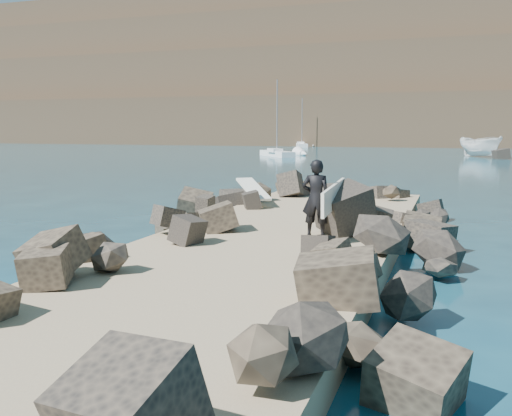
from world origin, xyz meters
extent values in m
plane|color=#0F384C|center=(0.00, 0.00, 0.00)|extent=(800.00, 800.00, 0.00)
cube|color=#8C7759|center=(0.00, -2.00, 0.30)|extent=(6.00, 26.00, 0.60)
cube|color=black|center=(-2.90, -1.50, 0.50)|extent=(2.60, 22.00, 1.00)
cube|color=black|center=(2.90, -1.50, 0.50)|extent=(2.60, 22.00, 1.00)
cube|color=#2D4919|center=(10.00, 160.00, 16.00)|extent=(360.00, 140.00, 32.00)
cube|color=white|center=(-2.55, 6.00, 1.04)|extent=(1.98, 2.40, 0.08)
imported|color=white|center=(7.10, 58.56, 1.24)|extent=(5.89, 6.54, 2.48)
imported|color=black|center=(1.03, 0.63, 1.58)|extent=(0.75, 0.53, 1.96)
cube|color=white|center=(1.48, 0.63, 1.63)|extent=(0.11, 2.43, 0.76)
cube|color=white|center=(-15.99, 52.55, 0.25)|extent=(6.06, 7.12, 0.80)
cylinder|color=gray|center=(-15.99, 52.55, 4.83)|extent=(0.12, 0.12, 8.47)
cube|color=white|center=(-15.99, 51.82, 0.75)|extent=(2.30, 2.46, 0.44)
cube|color=white|center=(-21.99, 87.38, 0.25)|extent=(3.92, 7.46, 0.80)
cylinder|color=gray|center=(-21.99, 87.38, 4.64)|extent=(0.12, 0.12, 8.07)
cube|color=white|center=(-21.99, 86.55, 0.75)|extent=(1.78, 2.33, 0.44)
cube|color=white|center=(-40.00, 152.00, 34.00)|extent=(10.00, 8.00, 4.00)
cube|color=white|center=(0.00, 165.00, 33.75)|extent=(8.00, 6.00, 3.50)
camera|label=1|loc=(4.28, -13.29, 3.32)|focal=40.00mm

